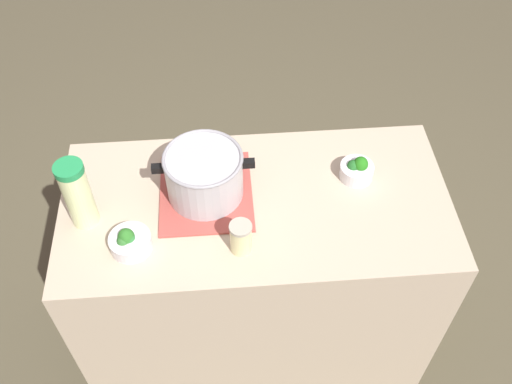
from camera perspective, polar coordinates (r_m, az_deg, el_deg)
ground_plane at (r=2.59m, az=0.00°, el=-13.09°), size 8.00×8.00×0.00m
counter_slab at (r=2.22m, az=0.00°, el=-8.02°), size 1.26×0.63×0.86m
dish_cloth at (r=1.90m, az=-4.93°, el=-0.06°), size 0.30×0.34×0.01m
cooking_pot at (r=1.83m, az=-5.11°, el=1.75°), size 0.32×0.25×0.17m
lemonade_pitcher at (r=1.81m, az=-17.12°, el=-0.21°), size 0.09×0.09×0.25m
mason_jar at (r=1.72m, az=-1.49°, el=-4.48°), size 0.07×0.07×0.11m
broccoli_bowl_front at (r=1.95m, az=9.89°, el=2.21°), size 0.11×0.11×0.08m
broccoli_bowl_center at (r=1.78m, az=-12.33°, el=-4.76°), size 0.13×0.13×0.08m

